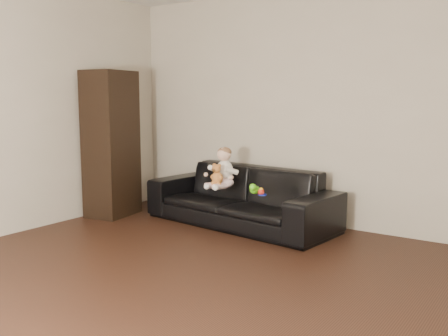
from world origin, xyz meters
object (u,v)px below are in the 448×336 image
Objects in this scene: sofa at (240,196)px; baby at (223,170)px; toy_green at (255,190)px; toy_blue_disc at (262,195)px; toy_rattle at (261,192)px; cabinet at (111,144)px; teddy_bear at (217,175)px.

baby is (-0.15, -0.12, 0.30)m from sofa.
toy_green is (0.32, -0.22, 0.14)m from sofa.
toy_rattle is at bearing 175.66° from toy_blue_disc.
baby is 5.30× the size of toy_blue_disc.
baby is at bearing 5.29° from cabinet.
sofa is 1.68m from cabinet.
toy_rattle is at bearing -14.92° from toy_green.
teddy_bear is (-0.14, -0.26, 0.27)m from sofa.
baby is at bearing -135.64° from sofa.
toy_rattle is at bearing 1.51° from baby.
baby is (1.37, 0.36, -0.24)m from cabinet.
toy_blue_disc is at bearing -13.37° from toy_green.
toy_green reaches higher than toy_blue_disc.
toy_green is (0.47, -0.10, -0.16)m from baby.
sofa is 0.41m from toy_green.
baby is 0.62m from toy_blue_disc.
sofa is 4.82× the size of baby.
toy_green is 1.82× the size of toy_rattle.
toy_green is 0.09m from toy_rattle.
teddy_bear is 0.56m from toy_rattle.
toy_rattle is (0.55, 0.01, -0.13)m from teddy_bear.
baby is 0.50m from toy_green.
toy_blue_disc is at bearing -4.34° from toy_rattle.
cabinet is at bearing -156.30° from sofa.
teddy_bear is at bearing -178.70° from toy_blue_disc.
cabinet is 7.38× the size of teddy_bear.
toy_blue_disc is (0.02, -0.00, -0.03)m from toy_rattle.
toy_green is at bearing 165.08° from toy_rattle.
sofa reaches higher than toy_green.
toy_blue_disc is (0.57, -0.13, -0.19)m from baby.
cabinet is (-1.52, -0.48, 0.54)m from sofa.
toy_green is (1.84, 0.26, -0.40)m from cabinet.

